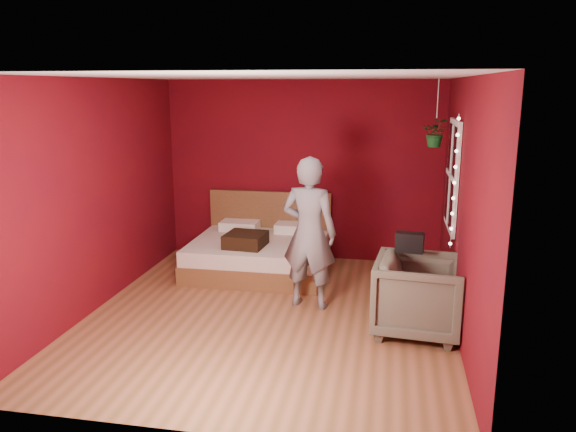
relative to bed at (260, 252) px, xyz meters
name	(u,v)px	position (x,y,z in m)	size (l,w,h in m)	color
floor	(270,315)	(0.47, -1.52, -0.26)	(4.50, 4.50, 0.00)	#995D3D
room_walls	(269,166)	(0.47, -1.52, 1.42)	(4.04, 4.54, 2.62)	#610A0F
window	(452,175)	(2.43, -0.62, 1.24)	(0.05, 0.97, 1.27)	white
fairy_lights	(454,183)	(2.41, -1.14, 1.24)	(0.04, 0.04, 1.45)	silver
bed	(260,252)	(0.00, 0.00, 0.00)	(1.81, 1.54, 1.00)	brown
person	(309,233)	(0.85, -1.16, 0.62)	(0.64, 0.42, 1.75)	slate
armchair	(418,296)	(2.07, -1.68, 0.14)	(0.86, 0.88, 0.80)	#555543
handbag	(410,242)	(1.96, -1.46, 0.65)	(0.29, 0.14, 0.21)	black
throw_pillow	(246,240)	(-0.10, -0.40, 0.28)	(0.50, 0.50, 0.18)	black
hanging_plant	(436,133)	(2.25, -0.25, 1.70)	(0.34, 0.30, 0.82)	silver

